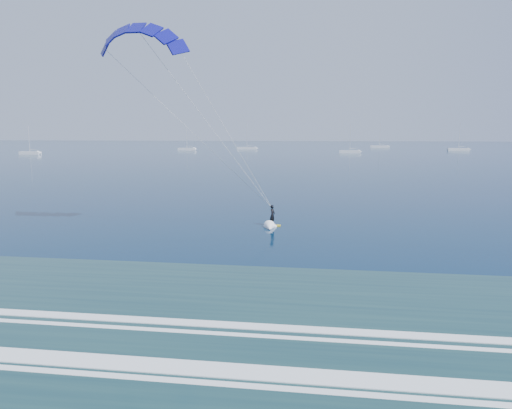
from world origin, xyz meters
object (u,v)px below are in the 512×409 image
object	(u,v)px
sailboat_0	(30,153)
sailboat_4	(379,146)
sailboat_2	(247,148)
kitesurfer_rig	(207,123)
sailboat_5	(458,149)
sailboat_1	(187,149)
sailboat_3	(350,152)

from	to	relation	value
sailboat_0	sailboat_4	world-z (taller)	sailboat_4
sailboat_2	sailboat_4	world-z (taller)	sailboat_4
kitesurfer_rig	sailboat_5	world-z (taller)	kitesurfer_rig
kitesurfer_rig	sailboat_1	world-z (taller)	kitesurfer_rig
sailboat_1	sailboat_2	distance (m)	31.46
kitesurfer_rig	sailboat_5	distance (m)	206.14
sailboat_1	sailboat_5	bearing A→B (deg)	5.62
sailboat_0	sailboat_5	bearing A→B (deg)	19.13
sailboat_1	sailboat_2	xyz separation A→B (m)	(27.29, 15.65, 0.01)
sailboat_2	sailboat_5	size ratio (longest dim) A/B	1.01
kitesurfer_rig	sailboat_0	distance (m)	165.86
sailboat_1	sailboat_3	world-z (taller)	sailboat_3
sailboat_0	sailboat_1	bearing A→B (deg)	44.94
kitesurfer_rig	sailboat_5	bearing A→B (deg)	68.29
sailboat_2	sailboat_5	distance (m)	103.23
kitesurfer_rig	sailboat_3	xyz separation A→B (m)	(22.81, 158.40, -8.95)
kitesurfer_rig	sailboat_4	size ratio (longest dim) A/B	1.36
sailboat_3	sailboat_5	bearing A→B (deg)	31.69
kitesurfer_rig	sailboat_4	bearing A→B (deg)	79.15
sailboat_4	sailboat_5	world-z (taller)	sailboat_4
kitesurfer_rig	sailboat_3	size ratio (longest dim) A/B	1.55
sailboat_2	sailboat_5	bearing A→B (deg)	-1.57
sailboat_0	sailboat_4	size ratio (longest dim) A/B	0.82
kitesurfer_rig	sailboat_2	size ratio (longest dim) A/B	1.38
sailboat_4	sailboat_5	xyz separation A→B (m)	(31.88, -39.87, -0.00)
sailboat_1	sailboat_3	bearing A→B (deg)	-14.62
sailboat_4	kitesurfer_rig	bearing A→B (deg)	-100.85
sailboat_3	sailboat_4	bearing A→B (deg)	73.56
sailboat_5	sailboat_0	bearing A→B (deg)	-160.87
kitesurfer_rig	sailboat_2	world-z (taller)	kitesurfer_rig
kitesurfer_rig	sailboat_4	world-z (taller)	kitesurfer_rig
sailboat_0	sailboat_5	world-z (taller)	sailboat_5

